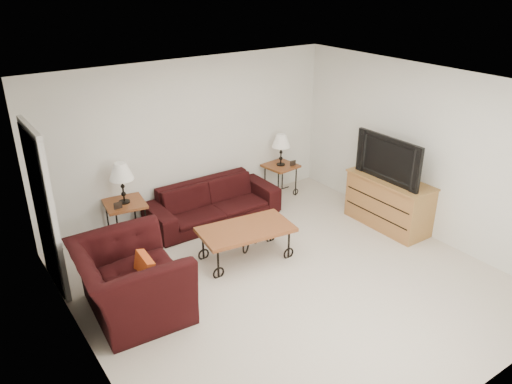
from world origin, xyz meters
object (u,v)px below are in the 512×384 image
at_px(lamp_right, 281,150).
at_px(coffee_table, 246,243).
at_px(television, 393,158).
at_px(lamp_left, 122,183).
at_px(tv_stand, 389,202).
at_px(side_table_right, 280,180).
at_px(armchair, 130,280).
at_px(side_table_left, 127,221).
at_px(sofa, 213,202).
at_px(backpack, 266,199).

relative_size(lamp_right, coffee_table, 0.44).
height_order(lamp_right, television, television).
xyz_separation_m(lamp_left, tv_stand, (3.50, -1.89, -0.52)).
bearing_deg(side_table_right, tv_stand, -70.68).
height_order(lamp_left, armchair, lamp_left).
height_order(side_table_left, lamp_left, lamp_left).
height_order(sofa, side_table_right, sofa).
bearing_deg(lamp_right, backpack, -147.62).
bearing_deg(lamp_left, television, -28.45).
bearing_deg(armchair, lamp_right, -60.46).
bearing_deg(lamp_right, sofa, -173.06).
relative_size(side_table_left, armchair, 0.46).
bearing_deg(side_table_right, television, -71.23).
bearing_deg(lamp_right, side_table_left, 180.00).
height_order(sofa, side_table_left, sofa).
distance_m(side_table_right, coffee_table, 2.23).
distance_m(sofa, side_table_right, 1.49).
bearing_deg(television, side_table_left, -118.45).
xyz_separation_m(sofa, side_table_right, (1.48, 0.18, -0.03)).
distance_m(coffee_table, backpack, 1.56).
height_order(side_table_right, backpack, side_table_right).
distance_m(side_table_right, tv_stand, 2.00).
distance_m(tv_stand, backpack, 1.97).
bearing_deg(tv_stand, side_table_left, 151.69).
bearing_deg(backpack, side_table_right, 13.85).
height_order(lamp_left, television, television).
distance_m(sofa, coffee_table, 1.28).
height_order(side_table_left, backpack, side_table_left).
bearing_deg(side_table_left, sofa, -7.52).
bearing_deg(side_table_right, armchair, -154.21).
bearing_deg(lamp_right, television, -71.23).
distance_m(sofa, television, 2.85).
relative_size(side_table_left, backpack, 1.58).
bearing_deg(backpack, armchair, -174.17).
bearing_deg(side_table_right, backpack, -147.62).
distance_m(armchair, television, 4.15).
bearing_deg(lamp_left, sofa, -7.52).
bearing_deg(sofa, side_table_left, 172.48).
height_order(sofa, coffee_table, sofa).
relative_size(armchair, tv_stand, 1.00).
bearing_deg(lamp_right, lamp_left, 180.00).
height_order(lamp_left, backpack, lamp_left).
height_order(side_table_right, lamp_left, lamp_left).
bearing_deg(backpack, sofa, 150.04).
xyz_separation_m(side_table_left, side_table_right, (2.84, 0.00, -0.02)).
bearing_deg(sofa, television, -38.85).
bearing_deg(tv_stand, armchair, 176.87).
bearing_deg(side_table_left, lamp_left, 0.00).
height_order(side_table_left, lamp_right, lamp_right).
xyz_separation_m(lamp_left, armchair, (-0.60, -1.66, -0.49)).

